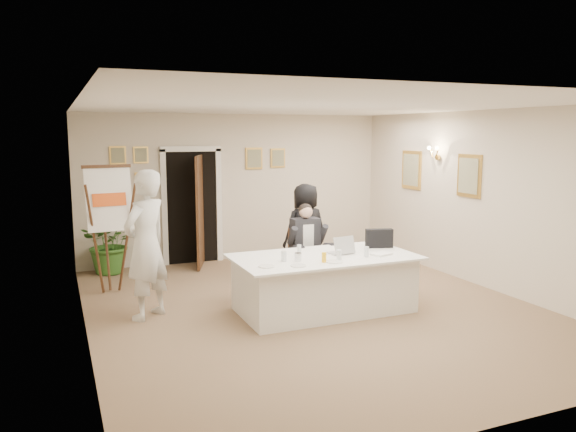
# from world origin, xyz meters

# --- Properties ---
(floor) EXTENTS (7.00, 7.00, 0.00)m
(floor) POSITION_xyz_m (0.00, 0.00, 0.00)
(floor) COLOR brown
(floor) RESTS_ON ground
(ceiling) EXTENTS (6.00, 7.00, 0.02)m
(ceiling) POSITION_xyz_m (0.00, 0.00, 2.80)
(ceiling) COLOR white
(ceiling) RESTS_ON wall_back
(wall_back) EXTENTS (6.00, 0.10, 2.80)m
(wall_back) POSITION_xyz_m (0.00, 3.50, 1.40)
(wall_back) COLOR beige
(wall_back) RESTS_ON floor
(wall_front) EXTENTS (6.00, 0.10, 2.80)m
(wall_front) POSITION_xyz_m (0.00, -3.50, 1.40)
(wall_front) COLOR beige
(wall_front) RESTS_ON floor
(wall_left) EXTENTS (0.10, 7.00, 2.80)m
(wall_left) POSITION_xyz_m (-3.00, 0.00, 1.40)
(wall_left) COLOR beige
(wall_left) RESTS_ON floor
(wall_right) EXTENTS (0.10, 7.00, 2.80)m
(wall_right) POSITION_xyz_m (3.00, 0.00, 1.40)
(wall_right) COLOR beige
(wall_right) RESTS_ON floor
(doorway) EXTENTS (1.14, 0.86, 2.20)m
(doorway) POSITION_xyz_m (-0.88, 3.32, 1.04)
(doorway) COLOR black
(doorway) RESTS_ON floor
(pictures_back_wall) EXTENTS (3.40, 0.06, 0.80)m
(pictures_back_wall) POSITION_xyz_m (-0.80, 3.47, 1.85)
(pictures_back_wall) COLOR gold
(pictures_back_wall) RESTS_ON wall_back
(pictures_right_wall) EXTENTS (0.06, 2.20, 0.80)m
(pictures_right_wall) POSITION_xyz_m (2.97, 1.20, 1.75)
(pictures_right_wall) COLOR gold
(pictures_right_wall) RESTS_ON wall_right
(wall_sconce) EXTENTS (0.20, 0.30, 0.24)m
(wall_sconce) POSITION_xyz_m (2.90, 1.20, 2.10)
(wall_sconce) COLOR #BA913B
(wall_sconce) RESTS_ON wall_right
(conference_table) EXTENTS (2.49, 1.34, 0.78)m
(conference_table) POSITION_xyz_m (0.09, -0.14, 0.39)
(conference_table) COLOR silver
(conference_table) RESTS_ON floor
(seated_man) EXTENTS (0.66, 0.70, 1.38)m
(seated_man) POSITION_xyz_m (0.28, 0.86, 0.69)
(seated_man) COLOR black
(seated_man) RESTS_ON floor
(flip_chart) EXTENTS (0.69, 0.46, 1.93)m
(flip_chart) POSITION_xyz_m (-2.54, 1.90, 0.89)
(flip_chart) COLOR #3D2213
(flip_chart) RESTS_ON floor
(standing_man) EXTENTS (0.86, 0.82, 1.98)m
(standing_man) POSITION_xyz_m (-2.20, 0.50, 0.99)
(standing_man) COLOR silver
(standing_man) RESTS_ON floor
(standing_woman) EXTENTS (0.81, 0.56, 1.59)m
(standing_woman) POSITION_xyz_m (0.68, 1.76, 0.80)
(standing_woman) COLOR black
(standing_woman) RESTS_ON floor
(potted_palm) EXTENTS (1.00, 0.87, 1.09)m
(potted_palm) POSITION_xyz_m (-2.41, 3.20, 0.55)
(potted_palm) COLOR #2D5D1F
(potted_palm) RESTS_ON floor
(laptop) EXTENTS (0.37, 0.39, 0.28)m
(laptop) POSITION_xyz_m (0.37, -0.07, 0.91)
(laptop) COLOR #B7BABC
(laptop) RESTS_ON conference_table
(laptop_bag) EXTENTS (0.41, 0.22, 0.28)m
(laptop_bag) POSITION_xyz_m (1.08, 0.05, 0.91)
(laptop_bag) COLOR black
(laptop_bag) RESTS_ON conference_table
(paper_stack) EXTENTS (0.32, 0.27, 0.03)m
(paper_stack) POSITION_xyz_m (0.84, -0.39, 0.79)
(paper_stack) COLOR white
(paper_stack) RESTS_ON conference_table
(plate_left) EXTENTS (0.25, 0.25, 0.01)m
(plate_left) POSITION_xyz_m (-0.86, -0.44, 0.78)
(plate_left) COLOR white
(plate_left) RESTS_ON conference_table
(plate_mid) EXTENTS (0.25, 0.25, 0.01)m
(plate_mid) POSITION_xyz_m (-0.48, -0.56, 0.78)
(plate_mid) COLOR white
(plate_mid) RESTS_ON conference_table
(plate_near) EXTENTS (0.29, 0.29, 0.01)m
(plate_near) POSITION_xyz_m (0.04, -0.54, 0.78)
(plate_near) COLOR white
(plate_near) RESTS_ON conference_table
(glass_a) EXTENTS (0.08, 0.08, 0.14)m
(glass_a) POSITION_xyz_m (-0.55, -0.24, 0.84)
(glass_a) COLOR silver
(glass_a) RESTS_ON conference_table
(glass_b) EXTENTS (0.07, 0.07, 0.14)m
(glass_b) POSITION_xyz_m (0.15, -0.46, 0.84)
(glass_b) COLOR silver
(glass_b) RESTS_ON conference_table
(glass_c) EXTENTS (0.08, 0.08, 0.14)m
(glass_c) POSITION_xyz_m (0.59, -0.41, 0.84)
(glass_c) COLOR silver
(glass_c) RESTS_ON conference_table
(glass_d) EXTENTS (0.07, 0.07, 0.14)m
(glass_d) POSITION_xyz_m (-0.19, 0.07, 0.84)
(glass_d) COLOR silver
(glass_d) RESTS_ON conference_table
(oj_glass) EXTENTS (0.06, 0.06, 0.13)m
(oj_glass) POSITION_xyz_m (-0.09, -0.49, 0.84)
(oj_glass) COLOR yellow
(oj_glass) RESTS_ON conference_table
(steel_jug) EXTENTS (0.10, 0.10, 0.11)m
(steel_jug) POSITION_xyz_m (-0.37, -0.30, 0.83)
(steel_jug) COLOR silver
(steel_jug) RESTS_ON conference_table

